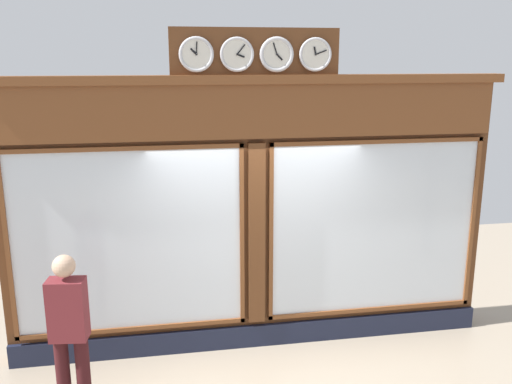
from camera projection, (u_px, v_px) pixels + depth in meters
shop_facade at (254, 213)px, 6.65m from camera, size 5.96×0.42×3.84m
pedestrian at (69, 328)px, 5.40m from camera, size 0.38×0.26×1.69m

